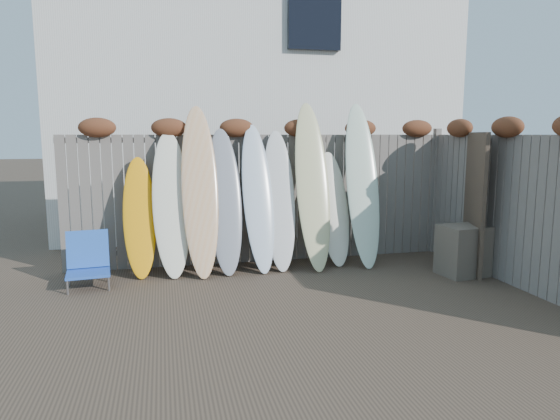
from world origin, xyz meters
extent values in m
plane|color=#493A2D|center=(0.00, 0.00, 0.00)|extent=(80.00, 80.00, 0.00)
cube|color=slate|center=(0.00, 2.40, 1.00)|extent=(6.00, 0.10, 2.00)
cube|color=slate|center=(3.00, 2.40, 1.05)|extent=(0.10, 0.10, 2.10)
ellipsoid|color=brown|center=(-2.40, 2.36, 2.10)|extent=(0.52, 0.28, 0.28)
ellipsoid|color=brown|center=(-1.40, 2.36, 2.10)|extent=(0.52, 0.28, 0.28)
ellipsoid|color=brown|center=(-0.40, 2.36, 2.10)|extent=(0.52, 0.28, 0.28)
ellipsoid|color=brown|center=(0.60, 2.36, 2.10)|extent=(0.52, 0.28, 0.28)
ellipsoid|color=brown|center=(1.60, 2.36, 2.10)|extent=(0.52, 0.28, 0.28)
ellipsoid|color=brown|center=(2.60, 2.36, 2.10)|extent=(0.52, 0.28, 0.28)
cube|color=slate|center=(3.00, 0.20, 1.00)|extent=(0.10, 4.40, 2.00)
ellipsoid|color=brown|center=(2.96, 0.60, 2.10)|extent=(0.28, 0.56, 0.28)
ellipsoid|color=brown|center=(2.96, 1.70, 2.10)|extent=(0.28, 0.56, 0.28)
cube|color=silver|center=(0.50, 6.50, 3.00)|extent=(8.00, 5.00, 6.00)
cube|color=black|center=(1.30, 3.95, 4.20)|extent=(1.00, 0.12, 1.30)
cube|color=blue|center=(-2.51, 1.52, 0.20)|extent=(0.59, 0.53, 0.03)
cube|color=blue|center=(-2.54, 1.77, 0.47)|extent=(0.55, 0.22, 0.50)
cylinder|color=#AFAFB7|center=(-2.73, 1.29, 0.10)|extent=(0.03, 0.03, 0.20)
cylinder|color=#9E9FA5|center=(-2.78, 1.69, 0.10)|extent=(0.03, 0.03, 0.20)
cylinder|color=#ADADB5|center=(-2.24, 1.34, 0.10)|extent=(0.03, 0.03, 0.20)
cylinder|color=#B4B5BC|center=(-2.29, 1.74, 0.10)|extent=(0.03, 0.03, 0.20)
cube|color=#706754|center=(2.63, 0.95, 0.36)|extent=(0.67, 0.59, 0.72)
cube|color=brown|center=(2.92, 1.25, 1.02)|extent=(0.51, 1.30, 2.03)
ellipsoid|color=#FFA20D|center=(-1.85, 2.00, 0.85)|extent=(0.48, 0.62, 1.69)
ellipsoid|color=white|center=(-1.41, 1.97, 1.03)|extent=(0.56, 0.75, 2.06)
ellipsoid|color=#E2A76F|center=(-1.01, 1.92, 1.21)|extent=(0.52, 0.85, 2.43)
ellipsoid|color=gray|center=(-0.65, 1.95, 1.05)|extent=(0.51, 0.75, 2.10)
ellipsoid|color=silver|center=(-0.16, 1.94, 1.08)|extent=(0.52, 0.80, 2.16)
ellipsoid|color=silver|center=(0.17, 1.97, 1.03)|extent=(0.52, 0.76, 2.07)
ellipsoid|color=beige|center=(0.67, 1.91, 1.25)|extent=(0.51, 0.87, 2.49)
ellipsoid|color=white|center=(1.04, 2.01, 0.87)|extent=(0.53, 0.66, 1.74)
ellipsoid|color=silver|center=(1.47, 1.91, 1.25)|extent=(0.55, 0.90, 2.49)
camera|label=1|loc=(-1.52, -5.23, 2.00)|focal=32.00mm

